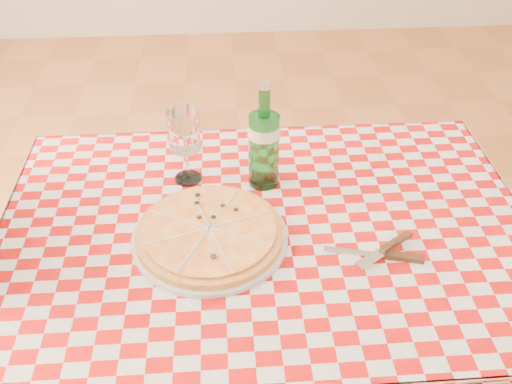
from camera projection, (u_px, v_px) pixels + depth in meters
dining_table at (266, 255)px, 1.44m from camera, size 1.20×0.80×0.75m
tablecloth at (266, 227)px, 1.39m from camera, size 1.30×0.90×0.01m
pizza_plate at (210, 232)px, 1.33m from camera, size 0.46×0.46×0.05m
water_bottle at (264, 135)px, 1.43m from camera, size 0.09×0.09×0.30m
wine_glass at (185, 147)px, 1.47m from camera, size 0.09×0.09×0.21m
cutlery at (381, 252)px, 1.29m from camera, size 0.28×0.25×0.03m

